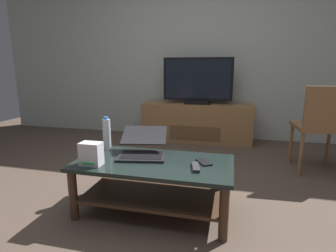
{
  "coord_description": "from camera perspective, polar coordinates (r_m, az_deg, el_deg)",
  "views": [
    {
      "loc": [
        0.55,
        -1.77,
        1.05
      ],
      "look_at": [
        0.01,
        0.46,
        0.54
      ],
      "focal_mm": 28.51,
      "sensor_mm": 36.0,
      "label": 1
    }
  ],
  "objects": [
    {
      "name": "media_cabinet",
      "position": [
        3.87,
        6.17,
        0.81
      ],
      "size": [
        1.54,
        0.44,
        0.54
      ],
      "color": "olive",
      "rests_on": "ground"
    },
    {
      "name": "tv_remote",
      "position": [
        1.8,
        5.94,
        -8.73
      ],
      "size": [
        0.08,
        0.17,
        0.02
      ],
      "primitive_type": "cube",
      "rotation": [
        0.0,
        0.0,
        0.21
      ],
      "color": "#2D2D30",
      "rests_on": "coffee_table"
    },
    {
      "name": "water_bottle_near",
      "position": [
        2.22,
        -12.96,
        -1.67
      ],
      "size": [
        0.06,
        0.06,
        0.27
      ],
      "color": "silver",
      "rests_on": "coffee_table"
    },
    {
      "name": "laptop",
      "position": [
        2.06,
        -5.39,
        -4.55
      ],
      "size": [
        0.42,
        0.46,
        0.18
      ],
      "color": "black",
      "rests_on": "coffee_table"
    },
    {
      "name": "ground_plane",
      "position": [
        2.13,
        -3.29,
        -16.96
      ],
      "size": [
        7.68,
        7.68,
        0.0
      ],
      "primitive_type": "plane",
      "color": "#4C3D33"
    },
    {
      "name": "dining_chair",
      "position": [
        2.99,
        29.98,
        0.39
      ],
      "size": [
        0.46,
        0.46,
        0.88
      ],
      "color": "brown",
      "rests_on": "ground"
    },
    {
      "name": "back_wall",
      "position": [
        4.13,
        6.19,
        17.33
      ],
      "size": [
        6.4,
        0.12,
        2.8
      ],
      "primitive_type": "cube",
      "color": "#A8B2A8",
      "rests_on": "ground"
    },
    {
      "name": "coffee_table",
      "position": [
        1.97,
        -3.08,
        -10.84
      ],
      "size": [
        1.12,
        0.57,
        0.39
      ],
      "color": "black",
      "rests_on": "ground"
    },
    {
      "name": "router_box",
      "position": [
        1.9,
        -16.11,
        -5.74
      ],
      "size": [
        0.15,
        0.1,
        0.16
      ],
      "color": "silver",
      "rests_on": "coffee_table"
    },
    {
      "name": "television",
      "position": [
        3.77,
        6.34,
        9.36
      ],
      "size": [
        0.96,
        0.2,
        0.64
      ],
      "color": "black",
      "rests_on": "media_cabinet"
    },
    {
      "name": "cell_phone",
      "position": [
        1.91,
        7.7,
        -7.65
      ],
      "size": [
        0.13,
        0.16,
        0.01
      ],
      "primitive_type": "cube",
      "rotation": [
        0.0,
        0.0,
        0.51
      ],
      "color": "black",
      "rests_on": "coffee_table"
    }
  ]
}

